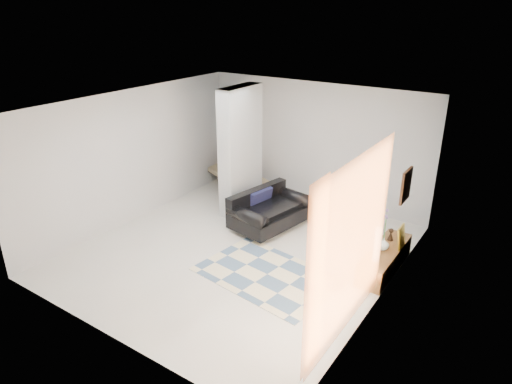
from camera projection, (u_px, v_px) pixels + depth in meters
The scene contains 17 objects.
floor at pixel (239, 250), 8.75m from camera, with size 6.00×6.00×0.00m, color beige.
ceiling at pixel (237, 105), 7.67m from camera, with size 6.00×6.00×0.00m, color white.
wall_back at pixel (315, 143), 10.51m from camera, with size 6.00×6.00×0.00m, color #BABCBF.
wall_front at pixel (103, 253), 5.91m from camera, with size 6.00×6.00×0.00m, color #BABCBF.
wall_left at pixel (133, 156), 9.63m from camera, with size 6.00×6.00×0.00m, color #BABCBF.
wall_right at pixel (388, 220), 6.80m from camera, with size 6.00×6.00×0.00m, color #BABCBF.
partition_column at pixel (241, 150), 10.01m from camera, with size 0.35×1.20×2.80m, color #AEB3B5.
hallway_door at pixel (240, 145), 11.71m from camera, with size 0.85×0.06×2.04m, color white.
curtain at pixel (352, 247), 5.94m from camera, with size 2.55×2.55×0.00m, color #FF8E43.
wall_art at pixel (406, 186), 7.41m from camera, with size 0.04×0.45×0.55m, color #3F2111.
media_console at pixel (385, 259), 8.06m from camera, with size 0.45×1.64×0.80m.
loveseat at pixel (268, 210), 9.60m from camera, with size 1.27×1.84×0.76m.
daybed at pixel (236, 174), 11.50m from camera, with size 2.05×1.47×0.77m.
area_rug at pixel (267, 274), 7.97m from camera, with size 2.36×1.57×0.01m, color beige.
cylinder_lamp at pixel (377, 244), 7.54m from camera, with size 0.11×0.11×0.61m, color white.
bronze_figurine at pixel (391, 234), 8.26m from camera, with size 0.11×0.11×0.23m, color #301F15, non-canonical shape.
vase at pixel (383, 244), 7.96m from camera, with size 0.21×0.21×0.22m, color white.
Camera 1 is at (4.53, -6.17, 4.40)m, focal length 32.00 mm.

